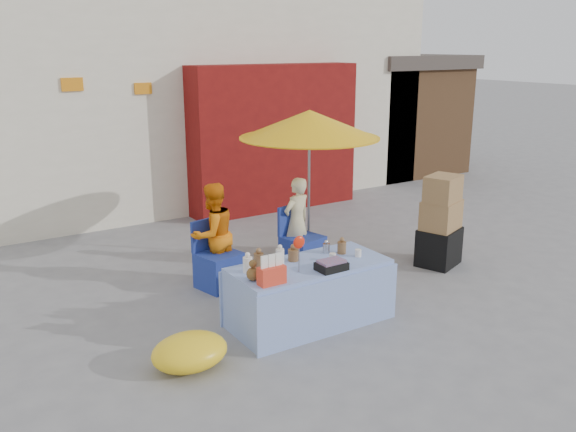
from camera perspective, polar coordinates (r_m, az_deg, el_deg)
ground at (r=6.90m, az=1.49°, el=-9.39°), size 80.00×80.00×0.00m
backdrop at (r=13.30m, az=-15.65°, el=15.94°), size 14.00×8.00×7.80m
market_table at (r=6.63m, az=1.97°, el=-7.18°), size 1.76×0.83×1.06m
chair_left at (r=7.65m, az=-6.52°, el=-4.83°), size 0.57×0.57×0.85m
chair_right at (r=8.23m, az=1.30°, el=-3.20°), size 0.57×0.57×0.85m
vendor_orange at (r=7.63m, az=-7.04°, el=-1.73°), size 0.73×0.62×1.30m
vendor_beige at (r=8.23m, az=0.81°, el=-0.58°), size 0.50×0.39×1.23m
umbrella at (r=8.26m, az=2.02°, el=8.53°), size 1.90×1.90×2.09m
box_stack at (r=8.52m, az=14.07°, el=-0.75°), size 0.69×0.63×1.26m
tarp_bundle at (r=5.90m, az=-9.19°, el=-12.43°), size 0.77×0.63×0.33m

